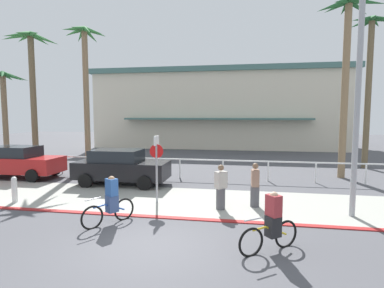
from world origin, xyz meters
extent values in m
plane|color=#4C4C51|center=(0.00, 10.00, 0.00)|extent=(80.00, 80.00, 0.00)
cube|color=#9E9E93|center=(0.00, 4.20, 0.01)|extent=(44.00, 4.00, 0.02)
cube|color=maroon|center=(0.00, 2.20, 0.01)|extent=(44.00, 0.24, 0.03)
cube|color=beige|center=(-0.52, 26.90, 3.75)|extent=(25.11, 9.80, 7.49)
cube|color=#47706B|center=(-0.52, 26.90, 7.74)|extent=(25.71, 10.40, 0.50)
cube|color=#47706B|center=(-0.52, 21.50, 3.00)|extent=(17.57, 1.20, 0.16)
cylinder|color=white|center=(0.00, 8.50, 1.00)|extent=(25.11, 0.08, 0.08)
cylinder|color=white|center=(-10.27, 8.50, 0.50)|extent=(0.08, 0.08, 1.00)
cylinder|color=white|center=(-7.99, 8.50, 0.50)|extent=(0.08, 0.08, 1.00)
cylinder|color=white|center=(-5.71, 8.50, 0.50)|extent=(0.08, 0.08, 1.00)
cylinder|color=white|center=(-3.42, 8.50, 0.50)|extent=(0.08, 0.08, 1.00)
cylinder|color=white|center=(-1.14, 8.50, 0.50)|extent=(0.08, 0.08, 1.00)
cylinder|color=white|center=(1.14, 8.50, 0.50)|extent=(0.08, 0.08, 1.00)
cylinder|color=white|center=(3.42, 8.50, 0.50)|extent=(0.08, 0.08, 1.00)
cylinder|color=white|center=(5.71, 8.50, 0.50)|extent=(0.08, 0.08, 1.00)
cylinder|color=white|center=(7.99, 8.50, 0.50)|extent=(0.08, 0.08, 1.00)
cylinder|color=gray|center=(-1.02, 3.78, 1.10)|extent=(0.08, 0.08, 2.20)
cube|color=white|center=(-1.02, 3.78, 2.38)|extent=(0.04, 0.56, 0.36)
cylinder|color=red|center=(-1.02, 3.78, 1.98)|extent=(0.52, 0.03, 0.52)
cylinder|color=white|center=(-6.38, 2.91, 0.42)|extent=(0.20, 0.20, 0.85)
sphere|color=white|center=(-6.38, 2.91, 0.90)|extent=(0.20, 0.20, 0.20)
cylinder|color=#9EA0A5|center=(5.74, 3.37, 3.75)|extent=(0.18, 0.18, 7.50)
cylinder|color=#756047|center=(-14.08, 11.43, 3.09)|extent=(0.36, 0.36, 6.17)
cone|color=#235B2D|center=(-13.30, 11.43, 5.91)|extent=(1.68, 0.32, 0.83)
cone|color=#235B2D|center=(-13.59, 12.04, 5.98)|extent=(1.28, 1.49, 0.70)
cone|color=#235B2D|center=(-14.22, 12.05, 6.00)|extent=(0.62, 1.40, 0.65)
cone|color=#235B2D|center=(-13.69, 10.94, 5.98)|extent=(1.08, 1.25, 0.69)
cylinder|color=brown|center=(-10.87, 10.15, 4.16)|extent=(0.36, 0.36, 8.31)
cone|color=#387F3D|center=(-10.25, 10.15, 8.07)|extent=(1.36, 0.32, 0.79)
cone|color=#387F3D|center=(-10.25, 10.67, 8.08)|extent=(1.51, 1.34, 0.78)
cone|color=#387F3D|center=(-10.74, 10.86, 8.13)|extent=(0.58, 1.56, 0.69)
cone|color=#387F3D|center=(-11.25, 10.81, 8.08)|extent=(1.08, 1.55, 0.78)
cone|color=#387F3D|center=(-11.48, 10.37, 8.15)|extent=(1.42, 0.78, 0.64)
cone|color=#387F3D|center=(-11.65, 9.87, 8.10)|extent=(1.74, 0.89, 0.73)
cone|color=#387F3D|center=(-11.26, 9.48, 8.09)|extent=(1.10, 1.59, 0.75)
cone|color=#387F3D|center=(-10.72, 9.33, 8.14)|extent=(0.62, 1.76, 0.66)
cone|color=#387F3D|center=(-10.18, 9.57, 8.16)|extent=(1.62, 1.43, 0.62)
cylinder|color=#846B4C|center=(-7.88, 11.25, 4.39)|extent=(0.36, 0.36, 8.78)
cone|color=#387F3D|center=(-7.27, 11.25, 8.59)|extent=(1.32, 0.32, 0.69)
cone|color=#387F3D|center=(-7.38, 11.76, 8.64)|extent=(1.29, 1.29, 0.61)
cone|color=#387F3D|center=(-7.88, 12.12, 8.54)|extent=(0.32, 1.82, 0.80)
cone|color=#387F3D|center=(-8.41, 11.78, 8.52)|extent=(1.35, 1.35, 0.83)
cone|color=#387F3D|center=(-8.55, 11.25, 8.59)|extent=(1.42, 0.32, 0.70)
cone|color=#387F3D|center=(-8.36, 10.77, 8.65)|extent=(1.22, 1.22, 0.58)
cone|color=#387F3D|center=(-7.88, 10.48, 8.62)|extent=(0.32, 1.60, 0.64)
cone|color=#387F3D|center=(-7.44, 10.81, 8.53)|extent=(1.19, 1.19, 0.80)
cylinder|color=#846B4C|center=(7.34, 10.08, 4.57)|extent=(0.36, 0.36, 9.14)
cone|color=#235B2D|center=(8.23, 10.08, 9.00)|extent=(1.83, 0.32, 0.59)
cone|color=#235B2D|center=(8.01, 10.75, 8.96)|extent=(1.61, 1.61, 0.66)
cone|color=#235B2D|center=(7.34, 10.73, 8.98)|extent=(0.32, 1.38, 0.62)
cone|color=#235B2D|center=(6.86, 10.56, 9.01)|extent=(1.23, 1.23, 0.57)
cone|color=#235B2D|center=(6.57, 10.08, 8.90)|extent=(1.64, 0.32, 0.77)
cone|color=#235B2D|center=(6.86, 9.60, 8.95)|extent=(1.24, 1.24, 0.68)
cylinder|color=brown|center=(9.75, 13.61, 4.60)|extent=(0.36, 0.36, 9.20)
cone|color=#235B2D|center=(10.14, 14.10, 9.07)|extent=(1.08, 1.24, 0.58)
cone|color=#235B2D|center=(9.61, 14.25, 9.03)|extent=(0.62, 1.42, 0.65)
cone|color=#235B2D|center=(9.20, 13.88, 9.01)|extent=(1.33, 0.86, 0.69)
cone|color=#235B2D|center=(9.07, 13.28, 9.07)|extent=(1.55, 0.97, 0.57)
cone|color=#235B2D|center=(9.57, 12.80, 9.05)|extent=(0.69, 1.75, 0.60)
cone|color=#235B2D|center=(10.14, 13.12, 9.04)|extent=(1.08, 1.24, 0.63)
cube|color=red|center=(-9.54, 7.09, 0.73)|extent=(4.40, 1.80, 0.80)
cube|color=#1E2328|center=(-9.79, 7.09, 1.41)|extent=(2.29, 1.58, 0.56)
cylinder|color=black|center=(-8.14, 7.99, 0.33)|extent=(0.66, 0.22, 0.66)
cylinder|color=black|center=(-8.14, 6.19, 0.33)|extent=(0.66, 0.22, 0.66)
cylinder|color=black|center=(-10.95, 7.99, 0.33)|extent=(0.66, 0.22, 0.66)
cube|color=black|center=(-3.53, 6.48, 0.73)|extent=(4.40, 1.80, 0.80)
cube|color=#1E2328|center=(-3.78, 6.48, 1.41)|extent=(2.29, 1.58, 0.56)
cylinder|color=black|center=(-2.12, 7.38, 0.33)|extent=(0.66, 0.22, 0.66)
cylinder|color=black|center=(-2.12, 5.58, 0.33)|extent=(0.66, 0.22, 0.66)
cylinder|color=black|center=(-4.93, 7.38, 0.33)|extent=(0.66, 0.22, 0.66)
cylinder|color=black|center=(-4.93, 5.58, 0.33)|extent=(0.66, 0.22, 0.66)
torus|color=black|center=(2.41, -0.07, 0.33)|extent=(0.61, 0.48, 0.72)
torus|color=black|center=(3.29, 0.59, 0.33)|extent=(0.61, 0.48, 0.72)
cylinder|color=gold|center=(3.02, 0.39, 0.48)|extent=(0.58, 0.46, 0.35)
cylinder|color=gold|center=(2.61, 0.07, 0.62)|extent=(0.34, 0.27, 0.07)
cylinder|color=gold|center=(2.95, 0.33, 0.55)|extent=(0.05, 0.05, 0.44)
cylinder|color=silver|center=(2.45, -0.04, 0.88)|extent=(0.42, 0.33, 0.04)
cube|color=#232326|center=(2.95, 0.33, 0.61)|extent=(0.42, 0.42, 0.52)
cube|color=#A33338|center=(2.95, 0.33, 1.13)|extent=(0.41, 0.43, 0.52)
sphere|color=#D6A884|center=(2.95, 0.33, 1.36)|extent=(0.22, 0.22, 0.22)
torus|color=black|center=(-2.14, 0.91, 0.33)|extent=(0.45, 0.63, 0.72)
torus|color=black|center=(-1.52, 1.82, 0.33)|extent=(0.45, 0.63, 0.72)
cylinder|color=#2851A8|center=(-1.71, 1.54, 0.48)|extent=(0.43, 0.60, 0.35)
cylinder|color=#2851A8|center=(-2.00, 1.11, 0.62)|extent=(0.26, 0.35, 0.07)
cylinder|color=#2851A8|center=(-1.76, 1.46, 0.55)|extent=(0.05, 0.05, 0.44)
cylinder|color=silver|center=(-2.11, 0.95, 0.88)|extent=(0.31, 0.43, 0.04)
cube|color=#384C7A|center=(-1.76, 1.46, 0.61)|extent=(0.41, 0.42, 0.52)
cube|color=#2D5699|center=(-1.76, 1.46, 1.13)|extent=(0.43, 0.41, 0.52)
sphere|color=#9E7556|center=(-1.76, 1.46, 1.36)|extent=(0.22, 0.22, 0.22)
cylinder|color=#4C4C51|center=(2.62, 3.89, 0.39)|extent=(0.34, 0.34, 0.77)
cube|color=#93705B|center=(2.62, 3.89, 1.07)|extent=(0.29, 0.42, 0.60)
sphere|color=brown|center=(2.62, 3.89, 1.51)|extent=(0.21, 0.21, 0.21)
cylinder|color=#4C4C51|center=(1.43, 3.38, 0.38)|extent=(0.45, 0.45, 0.77)
cube|color=#B7B2A8|center=(1.43, 3.38, 1.06)|extent=(0.47, 0.47, 0.59)
sphere|color=brown|center=(1.43, 3.38, 1.50)|extent=(0.21, 0.21, 0.21)
camera|label=1|loc=(2.23, -7.15, 3.31)|focal=28.56mm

